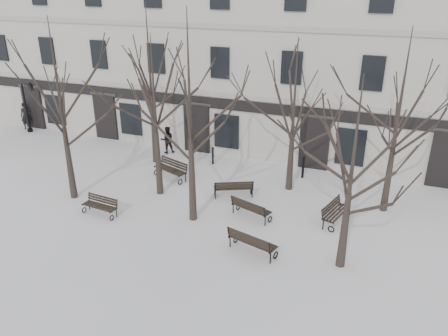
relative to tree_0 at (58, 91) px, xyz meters
The scene contains 20 objects.
ground 8.21m from the tree_0, ahead, with size 100.00×100.00×0.00m, color white.
building 14.28m from the tree_0, 63.47° to the left, with size 40.40×10.20×11.40m.
tree_0 is the anchor object (origin of this frame).
tree_1 4.10m from the tree_0, 27.94° to the left, with size 5.28×5.28×7.55m.
tree_2 6.20m from the tree_0, ahead, with size 6.10×6.10×8.71m.
tree_3 12.65m from the tree_0, ahead, with size 4.87×4.87×6.96m.
tree_4 5.55m from the tree_0, 75.88° to the left, with size 6.03×6.03×8.62m.
tree_5 10.45m from the tree_0, 26.89° to the left, with size 5.11×5.11×7.30m.
tree_6 14.42m from the tree_0, 16.75° to the left, with size 5.58×5.58×7.98m.
bench_0 5.29m from the tree_0, 22.21° to the right, with size 1.69×0.74×0.83m.
bench_1 9.74m from the tree_0, ahead, with size 1.91×1.18×0.92m.
bench_2 10.53m from the tree_0, ahead, with size 2.01×1.16×0.96m.
bench_3 6.77m from the tree_0, 48.29° to the left, with size 2.05×1.30×0.98m.
bench_4 8.93m from the tree_0, 21.60° to the left, with size 1.93×1.41×0.93m.
bench_5 12.98m from the tree_0, 10.69° to the left, with size 1.10×1.91×0.92m.
lamp_post 11.86m from the tree_0, 143.03° to the left, with size 1.09×0.40×3.48m.
bollard_a 9.01m from the tree_0, 54.05° to the left, with size 0.13×0.13×1.02m.
bollard_b 12.37m from the tree_0, 33.14° to the left, with size 0.15×0.15×1.19m.
pedestrian_a 13.43m from the tree_0, 143.77° to the left, with size 0.68×0.45×1.87m, color black.
pedestrian_b 8.70m from the tree_0, 79.16° to the left, with size 0.80×0.62×1.63m, color black.
Camera 1 is at (7.21, -14.46, 9.51)m, focal length 35.00 mm.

